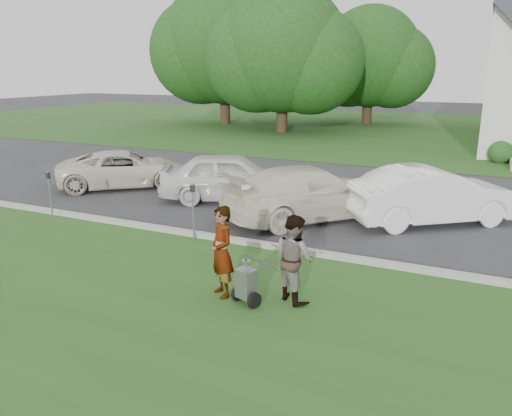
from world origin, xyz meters
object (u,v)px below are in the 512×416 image
Objects in this scene: tree_left at (283,54)px; tree_back at (370,62)px; person_left at (222,253)px; striping_cart at (247,284)px; person_right at (294,259)px; parking_meter_far at (50,190)px; car_d at (432,195)px; car_c at (310,193)px; tree_far at (224,48)px; parking_meter_near at (193,205)px; car_b at (231,177)px; car_a at (125,169)px.

tree_left is 1.11× the size of tree_back.
tree_left is at bearing 147.28° from person_left.
tree_back reaches higher than person_left.
person_right reaches higher than striping_cart.
parking_meter_far is 0.29× the size of car_d.
car_c is 1.09× the size of car_d.
tree_far is 26.40m from car_c.
person_right is 0.32× the size of car_c.
car_c is at bearing -41.61° from person_right.
tree_back reaches higher than parking_meter_near.
person_left is 7.32m from car_d.
tree_left reaches higher than car_d.
striping_cart is at bearing -69.33° from tree_left.
car_b is (11.40, -20.70, -4.90)m from tree_far.
person_left is (8.59, -24.19, -4.23)m from tree_left.
car_a is 0.91× the size of car_c.
person_right is 0.35× the size of car_a.
tree_left is 19.00m from car_b.
tree_far is (-6.00, 3.00, 0.58)m from tree_left.
tree_left reaches higher than car_b.
car_b is at bearing -21.13° from person_right.
parking_meter_far is at bearing 150.45° from car_a.
person_right is 1.13× the size of parking_meter_near.
car_d is at bearing -73.32° from tree_back.
person_right is 0.36× the size of car_b.
parking_meter_far is 7.44m from car_c.
parking_meter_far is (-7.46, 2.49, 0.48)m from striping_cart.
car_a is (-0.79, 4.23, -0.23)m from parking_meter_far.
car_c is (14.40, -21.57, -4.93)m from tree_far.
tree_left is 2.28× the size of car_b.
car_d is (9.94, 4.29, -0.09)m from parking_meter_far.
tree_back is (4.00, 8.00, -0.38)m from tree_left.
car_c reaches higher than striping_cart.
person_right is 6.49m from car_d.
parking_meter_near is (12.39, -24.66, -4.77)m from tree_far.
striping_cart is 0.66× the size of person_right.
tree_back is 5.79× the size of person_right.
car_a is at bearing -71.42° from tree_far.
person_right is at bearing -166.98° from car_b.
car_a reaches higher than striping_cart.
car_c reaches higher than car_a.
tree_back is 1.83× the size of car_c.
tree_far is 31.52m from person_right.
striping_cart is (15.18, -27.32, -5.29)m from tree_far.
tree_left is 22.30m from parking_meter_far.
car_d is (1.76, 6.25, -0.04)m from person_right.
tree_back is 32.56m from person_right.
tree_far is 2.45× the size of car_a.
car_d is (11.65, -17.54, -4.32)m from tree_left.
car_c is (6.69, 3.26, -0.12)m from parking_meter_far.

